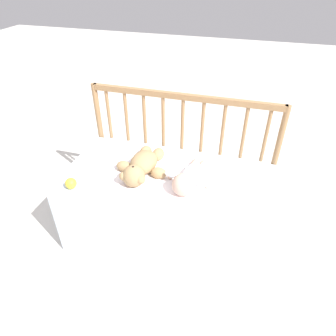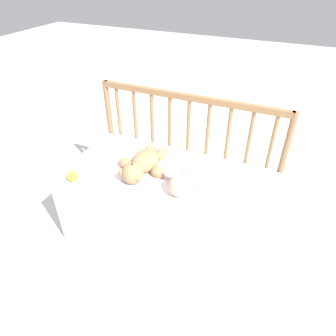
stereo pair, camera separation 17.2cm
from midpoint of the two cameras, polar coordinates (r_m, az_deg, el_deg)
ground_plane at (r=2.10m, az=2.31°, el=-12.94°), size 12.00×12.00×0.00m
crib_mattress at (r=1.92m, az=2.49°, el=-7.90°), size 1.23×0.62×0.51m
crib_rail at (r=1.95m, az=6.39°, el=6.44°), size 1.23×0.04×0.89m
blanket at (r=1.78m, az=2.56°, el=-1.11°), size 0.78×0.50×0.01m
teddy_bear at (r=1.77m, az=-2.03°, el=0.73°), size 0.31×0.40×0.13m
baby at (r=1.67m, az=6.55°, el=-2.30°), size 0.27×0.39×0.13m
toy_ball at (r=1.77m, az=-15.14°, el=-1.58°), size 0.06×0.06×0.06m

